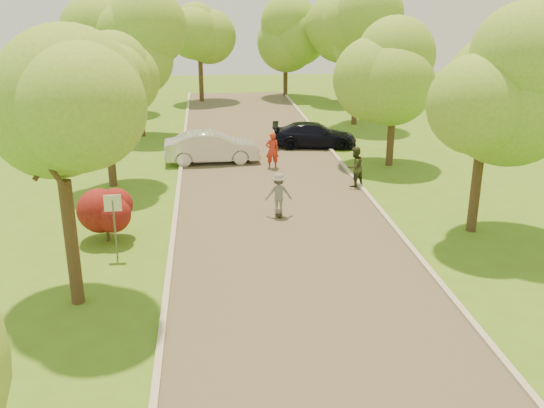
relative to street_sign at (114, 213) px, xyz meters
name	(u,v)px	position (x,y,z in m)	size (l,w,h in m)	color
ground	(311,307)	(5.80, -4.00, -1.56)	(100.00, 100.00, 0.00)	#4A731B
road	(277,210)	(5.80, 4.00, -1.56)	(8.00, 60.00, 0.01)	#4C4438
curb_left	(176,212)	(1.75, 4.00, -1.50)	(0.18, 60.00, 0.12)	#B2AD9E
curb_right	(376,205)	(9.85, 4.00, -1.50)	(0.18, 60.00, 0.12)	#B2AD9E
street_sign	(114,213)	(0.00, 0.00, 0.00)	(0.55, 0.06, 2.17)	#59595E
red_shrub	(106,211)	(-0.50, 1.50, -0.47)	(1.70, 1.70, 1.95)	#382619
tree_l_mida	(65,121)	(-0.50, -3.00, 3.61)	(4.71, 4.60, 7.39)	#382619
tree_l_midb	(109,83)	(-1.01, 8.00, 3.02)	(4.30, 4.20, 6.62)	#382619
tree_l_far	(140,43)	(-0.59, 18.00, 3.90)	(4.92, 4.80, 7.79)	#382619
tree_r_mida	(495,78)	(12.82, 1.00, 3.97)	(5.13, 5.00, 7.95)	#382619
tree_r_midb	(399,67)	(12.40, 10.00, 3.32)	(4.51, 4.40, 7.01)	#382619
tree_r_far	(362,33)	(13.03, 20.00, 4.27)	(5.33, 5.20, 8.34)	#382619
tree_bg_a	(116,37)	(-2.98, 26.00, 3.75)	(5.12, 5.00, 7.72)	#382619
tree_bg_b	(348,30)	(14.02, 28.00, 3.97)	(5.12, 5.00, 7.95)	#382619
tree_bg_c	(202,36)	(3.01, 30.00, 3.46)	(4.92, 4.80, 7.33)	#382619
tree_bg_d	(288,30)	(10.02, 32.00, 3.75)	(5.12, 5.00, 7.72)	#382619
silver_sedan	(212,147)	(3.33, 11.52, -0.77)	(1.68, 4.81, 1.59)	silver
dark_sedan	(314,135)	(9.10, 14.18, -0.88)	(1.92, 4.71, 1.37)	black
longboard	(279,213)	(5.77, 3.35, -1.47)	(0.23, 0.83, 0.10)	black
skateboarder	(279,193)	(5.77, 3.35, -0.65)	(1.04, 0.60, 1.62)	slate
person_striped	(272,150)	(6.26, 10.08, -0.66)	(0.66, 0.43, 1.81)	red
person_olive	(355,167)	(9.60, 6.71, -0.66)	(0.88, 0.69, 1.81)	#313520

